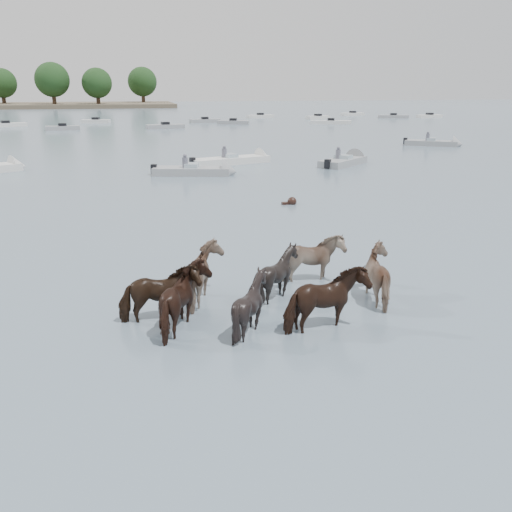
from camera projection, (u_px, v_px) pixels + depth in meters
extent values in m
plane|color=slate|center=(301.00, 335.00, 12.22)|extent=(400.00, 400.00, 0.00)
imported|color=black|center=(160.00, 297.00, 12.79)|extent=(1.97, 1.03, 1.60)
imported|color=gray|center=(207.00, 277.00, 14.02)|extent=(1.64, 1.84, 1.67)
imported|color=black|center=(278.00, 276.00, 14.27)|extent=(1.43, 1.27, 1.55)
imported|color=#836859|center=(310.00, 262.00, 15.42)|extent=(1.91, 0.92, 1.59)
imported|color=black|center=(187.00, 303.00, 12.36)|extent=(1.45, 1.69, 1.67)
imported|color=black|center=(250.00, 308.00, 12.27)|extent=(1.64, 1.52, 1.53)
imported|color=black|center=(326.00, 304.00, 12.31)|extent=(2.16, 1.41, 1.68)
imported|color=gray|center=(385.00, 278.00, 14.10)|extent=(1.76, 1.91, 1.60)
sphere|color=black|center=(292.00, 202.00, 25.78)|extent=(0.44, 0.44, 0.44)
cube|color=black|center=(287.00, 204.00, 25.75)|extent=(0.50, 0.22, 0.18)
cone|color=silver|center=(19.00, 166.00, 36.52)|extent=(1.58, 1.84, 1.60)
cube|color=gray|center=(192.00, 172.00, 34.31)|extent=(5.05, 2.77, 0.55)
cone|color=gray|center=(230.00, 172.00, 34.25)|extent=(1.28, 1.78, 1.60)
cube|color=#99ADB7|center=(192.00, 166.00, 34.21)|extent=(1.06, 1.29, 0.35)
cube|color=black|center=(154.00, 169.00, 34.33)|extent=(0.43, 0.43, 0.60)
cylinder|color=#595966|center=(185.00, 163.00, 34.06)|extent=(0.36, 0.36, 0.70)
sphere|color=#595966|center=(185.00, 156.00, 33.93)|extent=(0.24, 0.24, 0.24)
cube|color=silver|center=(230.00, 161.00, 39.16)|extent=(6.14, 3.40, 0.55)
cone|color=silver|center=(265.00, 158.00, 40.66)|extent=(1.36, 1.80, 1.60)
cube|color=#99ADB7|center=(230.00, 156.00, 39.06)|extent=(1.11, 1.32, 0.35)
cube|color=black|center=(192.00, 162.00, 37.63)|extent=(0.44, 0.44, 0.60)
cylinder|color=#595966|center=(224.00, 154.00, 38.91)|extent=(0.36, 0.36, 0.70)
sphere|color=#595966|center=(224.00, 147.00, 38.78)|extent=(0.24, 0.24, 0.24)
cube|color=gray|center=(343.00, 162.00, 38.50)|extent=(4.54, 4.27, 0.55)
cone|color=gray|center=(357.00, 159.00, 40.31)|extent=(1.73, 1.80, 1.60)
cube|color=#99ADB7|center=(343.00, 157.00, 38.40)|extent=(1.34, 1.37, 0.35)
cube|color=black|center=(328.00, 164.00, 36.65)|extent=(0.49, 0.49, 0.60)
cylinder|color=#595966|center=(338.00, 155.00, 38.25)|extent=(0.36, 0.36, 0.70)
sphere|color=#595966|center=(338.00, 148.00, 38.12)|extent=(0.24, 0.24, 0.24)
cube|color=gray|center=(431.00, 143.00, 51.26)|extent=(4.84, 3.97, 0.55)
cone|color=gray|center=(458.00, 144.00, 50.47)|extent=(1.64, 1.83, 1.60)
cube|color=#99ADB7|center=(431.00, 140.00, 51.16)|extent=(1.29, 1.38, 0.35)
cube|color=black|center=(405.00, 141.00, 52.01)|extent=(0.49, 0.49, 0.60)
cylinder|color=#595966|center=(428.00, 138.00, 51.01)|extent=(0.36, 0.36, 0.70)
sphere|color=#595966|center=(428.00, 133.00, 50.87)|extent=(0.24, 0.24, 0.24)
cube|color=silver|center=(6.00, 125.00, 74.97)|extent=(5.58, 3.49, 0.60)
cube|color=black|center=(5.00, 122.00, 74.86)|extent=(1.31, 1.31, 0.50)
cube|color=gray|center=(63.00, 128.00, 69.61)|extent=(4.30, 2.00, 0.60)
cube|color=black|center=(62.00, 125.00, 69.49)|extent=(1.12, 1.12, 0.50)
cube|color=silver|center=(96.00, 122.00, 82.95)|extent=(4.43, 2.45, 0.60)
cube|color=black|center=(96.00, 119.00, 82.84)|extent=(1.21, 1.21, 0.50)
cube|color=gray|center=(165.00, 127.00, 72.13)|extent=(5.12, 2.30, 0.60)
cube|color=black|center=(165.00, 124.00, 72.01)|extent=(1.15, 1.15, 0.50)
cube|color=gray|center=(205.00, 121.00, 83.96)|extent=(4.76, 1.89, 0.60)
cube|color=black|center=(205.00, 119.00, 83.84)|extent=(1.08, 1.08, 0.50)
cube|color=gray|center=(233.00, 123.00, 80.45)|extent=(4.88, 3.00, 0.60)
cube|color=black|center=(233.00, 120.00, 80.34)|extent=(1.28, 1.28, 0.50)
cube|color=silver|center=(260.00, 117.00, 96.45)|extent=(4.94, 2.25, 0.60)
cube|color=black|center=(260.00, 114.00, 96.34)|extent=(1.15, 1.15, 0.50)
cube|color=silver|center=(331.00, 122.00, 80.73)|extent=(6.13, 3.44, 0.60)
cube|color=black|center=(331.00, 120.00, 80.61)|extent=(1.28, 1.28, 0.50)
cube|color=silver|center=(318.00, 118.00, 93.27)|extent=(4.28, 2.38, 0.60)
cube|color=black|center=(318.00, 115.00, 93.16)|extent=(1.20, 1.20, 0.50)
cube|color=silver|center=(353.00, 114.00, 104.08)|extent=(4.70, 2.17, 0.60)
cube|color=black|center=(353.00, 112.00, 103.96)|extent=(1.14, 1.14, 0.50)
cube|color=gray|center=(393.00, 117.00, 95.90)|extent=(5.32, 2.66, 0.60)
cube|color=black|center=(393.00, 115.00, 95.79)|extent=(1.21, 1.21, 0.50)
cube|color=silver|center=(429.00, 116.00, 97.01)|extent=(4.82, 2.06, 0.60)
cube|color=black|center=(430.00, 114.00, 96.90)|extent=(1.11, 1.11, 0.50)
cylinder|color=#382619|center=(4.00, 101.00, 144.47)|extent=(1.00, 1.00, 3.43)
sphere|color=black|center=(2.00, 83.00, 143.14)|extent=(7.62, 7.62, 7.62)
cylinder|color=#382619|center=(54.00, 100.00, 139.47)|extent=(1.00, 1.00, 3.87)
sphere|color=black|center=(52.00, 80.00, 137.96)|extent=(8.60, 8.60, 8.60)
cylinder|color=#382619|center=(98.00, 101.00, 141.76)|extent=(1.00, 1.00, 3.43)
sphere|color=black|center=(97.00, 83.00, 140.42)|extent=(7.62, 7.62, 7.62)
cylinder|color=#382619|center=(143.00, 99.00, 156.71)|extent=(1.00, 1.00, 3.68)
sphere|color=black|center=(142.00, 82.00, 155.28)|extent=(8.17, 8.17, 8.17)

